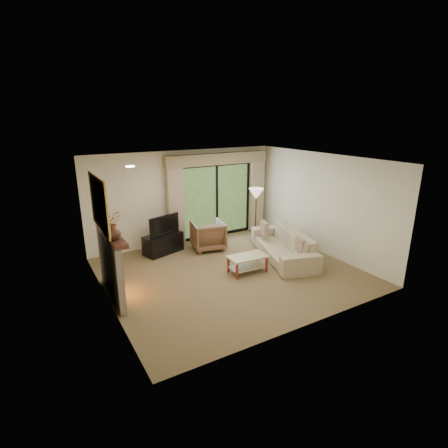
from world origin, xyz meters
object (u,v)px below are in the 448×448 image
media_console (163,243)px  coffee_table (247,264)px  sofa (283,245)px  armchair (208,235)px

media_console → coffee_table: (1.25, -2.13, -0.06)m
sofa → armchair: bearing=-121.2°
armchair → sofa: armchair is taller
media_console → armchair: 1.22m
sofa → coffee_table: (-1.26, -0.26, -0.15)m
media_console → coffee_table: bearing=-77.1°
media_console → sofa: bearing=-54.2°
sofa → coffee_table: sofa is taller
armchair → sofa: bearing=142.8°
media_console → armchair: (1.16, -0.34, 0.13)m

